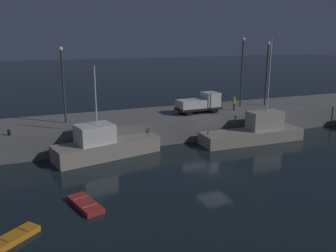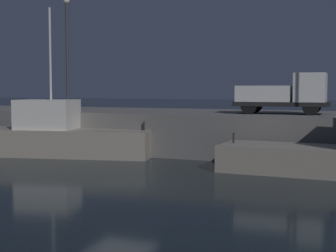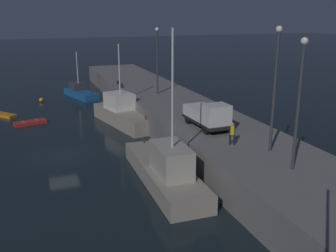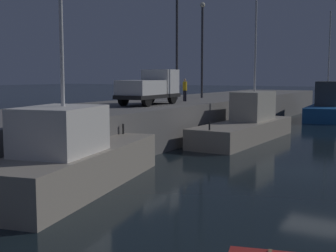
{
  "view_description": "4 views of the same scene",
  "coord_description": "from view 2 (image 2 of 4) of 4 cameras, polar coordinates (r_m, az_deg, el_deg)",
  "views": [
    {
      "loc": [
        -14.36,
        -24.88,
        11.16
      ],
      "look_at": [
        -0.17,
        10.17,
        1.66
      ],
      "focal_mm": 38.3,
      "sensor_mm": 36.0,
      "label": 1
    },
    {
      "loc": [
        9.41,
        -17.59,
        3.94
      ],
      "look_at": [
        -1.87,
        9.38,
        1.78
      ],
      "focal_mm": 54.37,
      "sensor_mm": 36.0,
      "label": 2
    },
    {
      "loc": [
        32.65,
        -2.36,
        11.86
      ],
      "look_at": [
        0.84,
        9.42,
        1.91
      ],
      "focal_mm": 41.67,
      "sensor_mm": 36.0,
      "label": 3
    },
    {
      "loc": [
        -21.01,
        -4.53,
        4.43
      ],
      "look_at": [
        0.72,
        8.1,
        1.62
      ],
      "focal_mm": 48.84,
      "sensor_mm": 36.0,
      "label": 4
    }
  ],
  "objects": [
    {
      "name": "lamp_post_west",
      "position": [
        36.16,
        -11.24,
        9.0
      ],
      "size": [
        0.44,
        0.44,
        7.69
      ],
      "color": "#38383D",
      "rests_on": "pier_quay"
    },
    {
      "name": "pier_quay",
      "position": [
        31.88,
        5.44,
        -0.64
      ],
      "size": [
        75.87,
        8.22,
        2.49
      ],
      "color": "slate",
      "rests_on": "ground"
    },
    {
      "name": "utility_truck",
      "position": [
        29.61,
        13.05,
        3.52
      ],
      "size": [
        5.36,
        2.26,
        2.31
      ],
      "color": "black",
      "rests_on": "pier_quay"
    },
    {
      "name": "fishing_boat_orange",
      "position": [
        30.46,
        -11.76,
        -1.1
      ],
      "size": [
        10.5,
        5.13,
        8.62
      ],
      "color": "gray",
      "rests_on": "ground"
    },
    {
      "name": "ground_plane",
      "position": [
        20.34,
        -5.38,
        -6.96
      ],
      "size": [
        320.0,
        320.0,
        0.0
      ],
      "primitive_type": "plane",
      "color": "black"
    }
  ]
}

